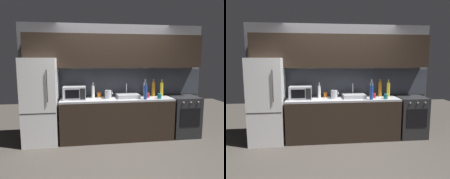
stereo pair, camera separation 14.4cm
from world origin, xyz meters
TOP-DOWN VIEW (x-y plane):
  - ground_plane at (0.00, 0.00)m, footprint 10.00×10.00m
  - back_wall at (0.00, 1.20)m, footprint 4.13×0.44m
  - counter_run at (0.00, 0.90)m, footprint 2.39×0.60m
  - refrigerator at (-1.57, 0.90)m, footprint 0.68×0.69m
  - oven_range at (1.53, 0.90)m, footprint 0.60×0.62m
  - microwave at (-0.89, 0.92)m, footprint 0.46×0.35m
  - sink_basin at (0.24, 0.93)m, footprint 0.48×0.38m
  - kettle at (-0.19, 0.91)m, footprint 0.18×0.14m
  - wine_bottle_yellow at (1.04, 1.01)m, footprint 0.07×0.07m
  - wine_bottle_clear at (0.66, 1.03)m, footprint 0.07×0.07m
  - wine_bottle_amber at (0.86, 1.05)m, footprint 0.08×0.08m
  - wine_bottle_white at (-0.50, 1.02)m, footprint 0.06×0.06m
  - wine_bottle_blue at (0.56, 0.69)m, footprint 0.07×0.07m
  - mug_teal at (0.88, 0.72)m, footprint 0.08×0.08m
  - mug_orange at (-0.37, 1.07)m, footprint 0.08×0.08m
  - mug_red at (0.68, 0.88)m, footprint 0.07×0.07m

SIDE VIEW (x-z plane):
  - ground_plane at x=0.00m, z-range 0.00..0.00m
  - counter_run at x=0.00m, z-range 0.00..0.90m
  - oven_range at x=1.53m, z-range 0.00..0.90m
  - refrigerator at x=-1.57m, z-range 0.00..1.75m
  - sink_basin at x=0.24m, z-range 0.79..1.09m
  - mug_red at x=0.68m, z-range 0.90..1.00m
  - mug_orange at x=-0.37m, z-range 0.90..1.00m
  - mug_teal at x=0.88m, z-range 0.90..1.01m
  - kettle at x=-0.19m, z-range 0.89..1.09m
  - microwave at x=-0.89m, z-range 0.90..1.17m
  - wine_bottle_white at x=-0.50m, z-range 0.87..1.21m
  - wine_bottle_blue at x=0.56m, z-range 0.87..1.23m
  - wine_bottle_yellow at x=1.04m, z-range 0.87..1.25m
  - wine_bottle_amber at x=0.86m, z-range 0.87..1.26m
  - wine_bottle_clear at x=0.66m, z-range 0.87..1.26m
  - back_wall at x=0.00m, z-range 0.30..2.80m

